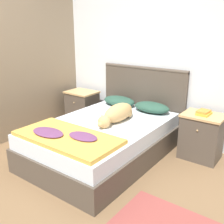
% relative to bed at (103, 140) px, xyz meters
% --- Properties ---
extents(ground_plane, '(16.00, 16.00, 0.00)m').
position_rel_bed_xyz_m(ground_plane, '(0.00, -1.03, -0.24)').
color(ground_plane, brown).
extents(wall_back, '(9.00, 0.06, 2.55)m').
position_rel_bed_xyz_m(wall_back, '(0.00, 1.10, 1.03)').
color(wall_back, silver).
rests_on(wall_back, ground_plane).
extents(wall_side_left, '(0.06, 3.10, 2.55)m').
position_rel_bed_xyz_m(wall_side_left, '(-1.53, 0.02, 1.03)').
color(wall_side_left, gray).
rests_on(wall_side_left, ground_plane).
extents(bed, '(1.37, 2.01, 0.49)m').
position_rel_bed_xyz_m(bed, '(0.00, 0.00, 0.00)').
color(bed, '#4C4238').
rests_on(bed, ground_plane).
extents(headboard, '(1.45, 0.06, 1.12)m').
position_rel_bed_xyz_m(headboard, '(-0.00, 1.03, 0.34)').
color(headboard, '#4C4238').
rests_on(headboard, ground_plane).
extents(nightstand_left, '(0.52, 0.42, 0.62)m').
position_rel_bed_xyz_m(nightstand_left, '(-1.07, 0.75, 0.07)').
color(nightstand_left, '#4C4238').
rests_on(nightstand_left, ground_plane).
extents(nightstand_right, '(0.52, 0.42, 0.62)m').
position_rel_bed_xyz_m(nightstand_right, '(1.07, 0.75, 0.07)').
color(nightstand_right, '#4C4238').
rests_on(nightstand_right, ground_plane).
extents(pillow_left, '(0.55, 0.32, 0.15)m').
position_rel_bed_xyz_m(pillow_left, '(-0.29, 0.79, 0.32)').
color(pillow_left, '#284C3D').
rests_on(pillow_left, bed).
extents(pillow_right, '(0.55, 0.32, 0.15)m').
position_rel_bed_xyz_m(pillow_right, '(0.29, 0.79, 0.32)').
color(pillow_right, '#284C3D').
rests_on(pillow_right, bed).
extents(quilt, '(1.23, 0.61, 0.09)m').
position_rel_bed_xyz_m(quilt, '(-0.01, -0.65, 0.28)').
color(quilt, gold).
rests_on(quilt, bed).
extents(dog, '(0.24, 0.78, 0.24)m').
position_rel_bed_xyz_m(dog, '(0.12, 0.15, 0.36)').
color(dog, tan).
rests_on(dog, bed).
extents(book_stack, '(0.16, 0.21, 0.05)m').
position_rel_bed_xyz_m(book_stack, '(1.07, 0.75, 0.40)').
color(book_stack, gold).
rests_on(book_stack, nightstand_right).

